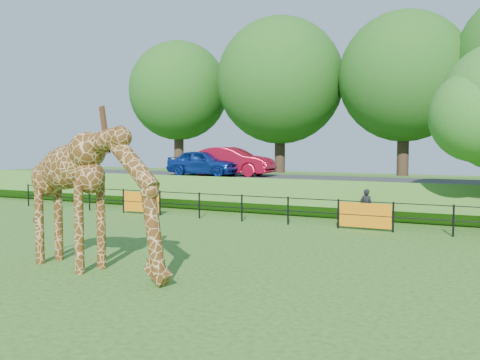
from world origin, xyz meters
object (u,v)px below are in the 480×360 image
at_px(visitor, 366,206).
at_px(car_red, 231,161).
at_px(car_blue, 204,163).
at_px(giraffe, 94,200).

bearing_deg(visitor, car_red, -19.86).
relative_size(car_blue, car_red, 0.88).
xyz_separation_m(giraffe, visitor, (4.17, 10.99, -1.12)).
bearing_deg(car_red, visitor, -120.41).
distance_m(giraffe, car_blue, 15.71).
height_order(giraffe, car_blue, giraffe).
height_order(car_blue, visitor, car_blue).
xyz_separation_m(giraffe, car_blue, (-5.43, 14.74, 0.32)).
xyz_separation_m(car_blue, car_red, (1.26, 0.75, 0.07)).
bearing_deg(giraffe, visitor, 79.90).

